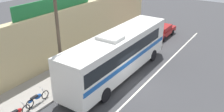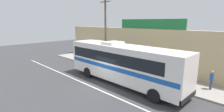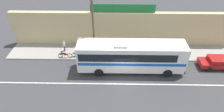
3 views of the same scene
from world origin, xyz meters
name	(u,v)px [view 3 (image 3 of 3)]	position (x,y,z in m)	size (l,w,h in m)	color
ground_plane	(124,79)	(0.00, 0.00, 0.00)	(70.00, 70.00, 0.00)	#3A3A3D
sidewalk_slab	(123,52)	(0.00, 5.20, 0.07)	(30.00, 3.60, 0.14)	gray
storefront_facade	(123,29)	(0.00, 7.35, 2.40)	(30.00, 0.70, 4.80)	tan
storefront_billboard	(123,8)	(-0.11, 7.35, 5.35)	(8.33, 0.12, 1.10)	#1E7538
road_center_stripe	(124,84)	(0.00, -0.80, 0.00)	(30.00, 0.14, 0.01)	silver
intercity_bus	(130,55)	(0.70, 1.71, 2.07)	(12.06, 2.68, 3.78)	white
parked_car	(219,62)	(11.32, 2.34, 0.74)	(4.60, 1.86, 1.37)	maroon
utility_pole	(93,28)	(-3.55, 3.69, 4.39)	(1.60, 0.22, 8.23)	brown
motorcycle_green	(65,55)	(-7.41, 3.77, 0.57)	(1.84, 0.56, 0.94)	black
motorcycle_orange	(79,54)	(-5.69, 4.00, 0.57)	(1.90, 0.56, 0.94)	black
pedestrian_far_right	(177,45)	(7.11, 5.57, 1.07)	(0.30, 0.48, 1.61)	navy
pedestrian_by_curb	(64,45)	(-7.77, 5.28, 1.04)	(0.30, 0.48, 1.57)	navy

